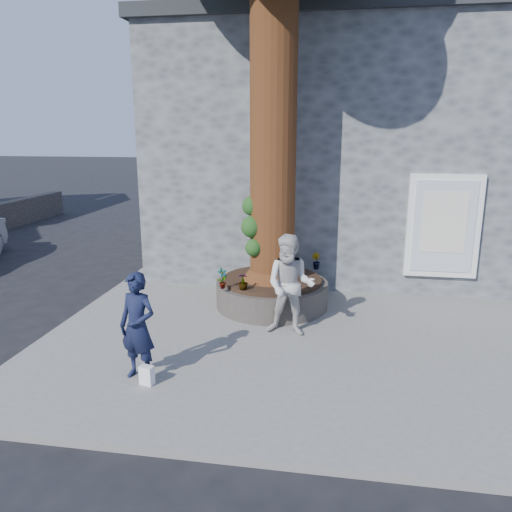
# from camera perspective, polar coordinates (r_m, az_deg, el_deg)

# --- Properties ---
(ground) EXTENTS (120.00, 120.00, 0.00)m
(ground) POSITION_cam_1_polar(r_m,az_deg,el_deg) (8.84, -5.20, -10.45)
(ground) COLOR black
(ground) RESTS_ON ground
(pavement) EXTENTS (9.00, 8.00, 0.12)m
(pavement) POSITION_cam_1_polar(r_m,az_deg,el_deg) (9.50, 5.23, -8.26)
(pavement) COLOR slate
(pavement) RESTS_ON ground
(yellow_line) EXTENTS (0.10, 30.00, 0.01)m
(yellow_line) POSITION_cam_1_polar(r_m,az_deg,el_deg) (10.81, -19.77, -6.57)
(yellow_line) COLOR yellow
(yellow_line) RESTS_ON ground
(stone_shop) EXTENTS (10.30, 8.30, 6.30)m
(stone_shop) POSITION_cam_1_polar(r_m,az_deg,el_deg) (14.97, 11.28, 11.93)
(stone_shop) COLOR #4D5052
(stone_shop) RESTS_ON ground
(planter) EXTENTS (2.30, 2.30, 0.60)m
(planter) POSITION_cam_1_polar(r_m,az_deg,el_deg) (10.38, 1.83, -4.16)
(planter) COLOR black
(planter) RESTS_ON pavement
(man) EXTENTS (0.66, 0.52, 1.61)m
(man) POSITION_cam_1_polar(r_m,az_deg,el_deg) (7.47, -13.37, -7.84)
(man) COLOR #121732
(man) RESTS_ON pavement
(woman) EXTENTS (0.94, 0.76, 1.82)m
(woman) POSITION_cam_1_polar(r_m,az_deg,el_deg) (8.80, 3.94, -3.36)
(woman) COLOR beige
(woman) RESTS_ON pavement
(shopping_bag) EXTENTS (0.22, 0.16, 0.28)m
(shopping_bag) POSITION_cam_1_polar(r_m,az_deg,el_deg) (7.53, -12.37, -13.17)
(shopping_bag) COLOR white
(shopping_bag) RESTS_ON pavement
(plant_a) EXTENTS (0.25, 0.26, 0.41)m
(plant_a) POSITION_cam_1_polar(r_m,az_deg,el_deg) (9.57, -3.88, -2.56)
(plant_a) COLOR gray
(plant_a) RESTS_ON planter
(plant_b) EXTENTS (0.27, 0.27, 0.36)m
(plant_b) POSITION_cam_1_polar(r_m,az_deg,el_deg) (10.98, 6.85, -0.58)
(plant_b) COLOR gray
(plant_b) RESTS_ON planter
(plant_c) EXTENTS (0.21, 0.21, 0.32)m
(plant_c) POSITION_cam_1_polar(r_m,az_deg,el_deg) (9.50, -1.49, -2.93)
(plant_c) COLOR gray
(plant_c) RESTS_ON planter
(plant_d) EXTENTS (0.34, 0.35, 0.29)m
(plant_d) POSITION_cam_1_polar(r_m,az_deg,el_deg) (11.04, 3.43, -0.61)
(plant_d) COLOR gray
(plant_d) RESTS_ON planter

